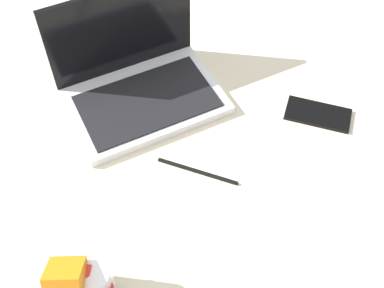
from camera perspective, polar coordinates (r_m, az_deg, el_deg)
The scene contains 5 objects.
bed_mattress at distance 107.97cm, azimuth -9.41°, elevation -6.94°, with size 180.00×140.00×18.00cm, color beige.
laptop at distance 110.96cm, azimuth -6.19°, elevation 7.23°, with size 35.57×26.87×23.00cm.
snack_cup at distance 84.30cm, azimuth -12.24°, elevation -15.55°, with size 10.29×9.14×14.60cm.
cell_phone at distance 112.44cm, azimuth 14.23°, elevation 3.32°, with size 6.80×14.00×0.80cm, color black.
charger_cable at distance 99.95cm, azimuth 0.63°, elevation -3.16°, with size 17.00×0.60×0.60cm, color black.
Camera 1 is at (-1.26, -56.38, 101.07)cm, focal length 46.56 mm.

